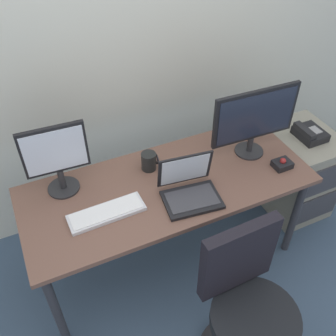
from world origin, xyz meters
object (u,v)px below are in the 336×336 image
(desk_phone, at_px, (309,133))
(coffee_mug, at_px, (149,161))
(keyboard, at_px, (107,213))
(monitor_main, at_px, (255,118))
(file_cabinet, at_px, (297,172))
(trackball_mouse, at_px, (282,164))
(laptop, at_px, (189,188))
(monitor_side, at_px, (56,156))
(office_chair, at_px, (247,313))

(desk_phone, height_order, coffee_mug, coffee_mug)
(keyboard, bearing_deg, coffee_mug, 35.10)
(monitor_main, bearing_deg, file_cabinet, 1.86)
(monitor_main, bearing_deg, trackball_mouse, -63.95)
(desk_phone, relative_size, keyboard, 0.48)
(laptop, height_order, trackball_mouse, laptop)
(file_cabinet, bearing_deg, coffee_mug, 174.68)
(desk_phone, relative_size, coffee_mug, 1.77)
(keyboard, height_order, coffee_mug, coffee_mug)
(monitor_side, distance_m, coffee_mug, 0.54)
(file_cabinet, xyz_separation_m, desk_phone, (-0.01, -0.02, 0.37))
(keyboard, bearing_deg, desk_phone, 4.83)
(office_chair, bearing_deg, monitor_side, 123.80)
(office_chair, bearing_deg, file_cabinet, 39.40)
(monitor_side, xyz_separation_m, laptop, (0.62, -0.35, -0.19))
(file_cabinet, bearing_deg, monitor_side, 174.84)
(office_chair, bearing_deg, keyboard, 125.65)
(monitor_side, xyz_separation_m, coffee_mug, (0.51, -0.04, -0.19))
(monitor_side, distance_m, trackball_mouse, 1.32)
(office_chair, distance_m, keyboard, 0.88)
(office_chair, relative_size, coffee_mug, 8.30)
(monitor_main, xyz_separation_m, laptop, (-0.52, -0.18, -0.20))
(trackball_mouse, bearing_deg, file_cabinet, 29.13)
(laptop, relative_size, trackball_mouse, 3.09)
(laptop, bearing_deg, trackball_mouse, -1.95)
(desk_phone, bearing_deg, laptop, -169.74)
(monitor_side, height_order, coffee_mug, monitor_side)
(desk_phone, bearing_deg, keyboard, -175.17)
(file_cabinet, height_order, coffee_mug, coffee_mug)
(monitor_side, relative_size, laptop, 1.26)
(file_cabinet, relative_size, desk_phone, 3.33)
(keyboard, bearing_deg, office_chair, -54.35)
(desk_phone, xyz_separation_m, coffee_mug, (-1.12, 0.12, 0.06))
(office_chair, xyz_separation_m, coffee_mug, (-0.13, 0.92, 0.34))
(trackball_mouse, bearing_deg, office_chair, -135.13)
(desk_phone, height_order, trackball_mouse, trackball_mouse)
(file_cabinet, bearing_deg, trackball_mouse, -150.87)
(keyboard, xyz_separation_m, coffee_mug, (0.35, 0.25, 0.04))
(coffee_mug, bearing_deg, keyboard, -144.90)
(laptop, distance_m, coffee_mug, 0.32)
(file_cabinet, height_order, laptop, laptop)
(monitor_main, height_order, laptop, monitor_main)
(keyboard, distance_m, coffee_mug, 0.43)
(office_chair, xyz_separation_m, monitor_main, (0.50, 0.80, 0.54))
(monitor_main, relative_size, laptop, 1.62)
(desk_phone, height_order, office_chair, office_chair)
(desk_phone, bearing_deg, monitor_side, 174.24)
(desk_phone, relative_size, monitor_side, 0.47)
(file_cabinet, height_order, monitor_main, monitor_main)
(file_cabinet, distance_m, monitor_main, 0.80)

